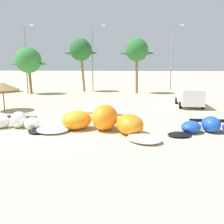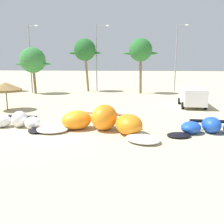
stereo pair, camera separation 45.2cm
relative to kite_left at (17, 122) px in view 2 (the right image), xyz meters
name	(u,v)px [view 2 (the right image)]	position (x,y,z in m)	size (l,w,h in m)	color
ground_plane	(59,133)	(3.14, -0.79, -0.42)	(260.00, 260.00, 0.00)	beige
kite_left	(17,122)	(0.00, 0.00, 0.00)	(5.02, 2.47, 1.09)	black
kite_left_of_center	(102,122)	(5.71, -0.14, 0.21)	(8.04, 4.68, 1.64)	white
kite_center	(213,128)	(12.47, 0.14, -0.04)	(5.92, 2.72, 0.99)	black
beach_umbrella_near_van	(6,87)	(-4.12, 5.93, 1.73)	(2.94, 2.94, 2.57)	brown
parked_van	(192,96)	(13.06, 10.09, 0.67)	(2.37, 4.82, 1.84)	white
palm_left	(33,60)	(-7.13, 18.43, 4.23)	(5.33, 3.55, 6.47)	brown
palm_left_of_gap	(85,50)	(-0.61, 22.34, 5.76)	(4.95, 3.30, 7.91)	#7F6647
palm_center_left	(141,50)	(7.76, 20.69, 5.60)	(4.83, 3.22, 7.71)	brown
lamppost_west_center	(31,56)	(-7.60, 18.92, 4.84)	(1.53, 0.24, 9.49)	gray
lamppost_east_center	(98,55)	(1.11, 23.59, 5.17)	(2.14, 0.24, 10.00)	gray
lamppost_east	(177,55)	(13.18, 24.15, 5.10)	(1.73, 0.24, 9.96)	gray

